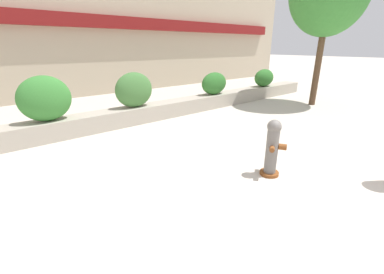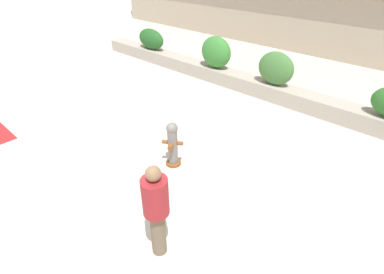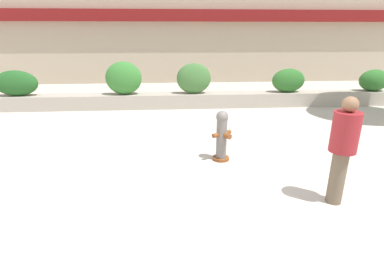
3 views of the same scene
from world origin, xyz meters
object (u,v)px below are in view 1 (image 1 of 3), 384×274
Objects in this scene: hedge_bush_3 at (214,83)px; hedge_bush_2 at (134,90)px; hedge_bush_1 at (45,99)px; fire_hydrant at (272,148)px; hedge_bush_4 at (264,78)px.

hedge_bush_2 is at bearing 180.00° from hedge_bush_3.
hedge_bush_3 is at bearing 0.00° from hedge_bush_1.
hedge_bush_3 is 1.11× the size of fire_hydrant.
fire_hydrant is at bearing -143.52° from hedge_bush_4.
hedge_bush_1 is 5.91m from hedge_bush_3.
fire_hydrant is (-6.50, -4.81, -0.34)m from hedge_bush_4.
hedge_bush_3 is (3.45, 0.00, -0.11)m from hedge_bush_2.
hedge_bush_4 is at bearing 36.48° from fire_hydrant.
hedge_bush_1 is 2.46m from hedge_bush_2.
hedge_bush_2 is 6.72m from hedge_bush_4.
hedge_bush_2 is at bearing 180.00° from hedge_bush_4.
hedge_bush_1 is 1.11× the size of hedge_bush_4.
hedge_bush_4 is (6.72, 0.00, -0.14)m from hedge_bush_2.
hedge_bush_1 reaches higher than hedge_bush_2.
fire_hydrant is at bearing -123.91° from hedge_bush_3.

